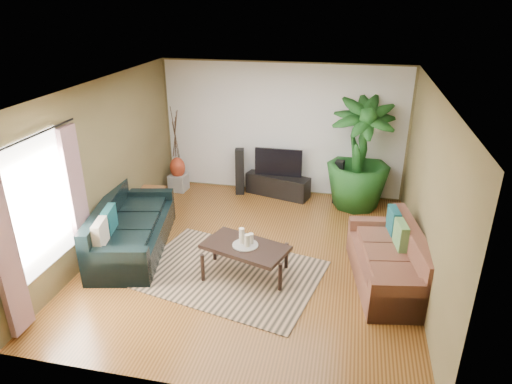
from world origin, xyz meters
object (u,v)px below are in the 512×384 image
(coffee_table, at_px, (245,260))
(television, at_px, (278,162))
(speaker_left, at_px, (240,171))
(side_table, at_px, (152,201))
(pedestal, at_px, (179,182))
(tv_stand, at_px, (278,185))
(sofa_right, at_px, (388,257))
(potted_plant, at_px, (359,154))
(speaker_right, at_px, (338,182))
(vase, at_px, (178,168))
(sofa_left, at_px, (133,225))

(coffee_table, height_order, television, television)
(speaker_left, height_order, side_table, speaker_left)
(coffee_table, height_order, pedestal, coffee_table)
(tv_stand, height_order, speaker_left, speaker_left)
(tv_stand, bearing_deg, sofa_right, -37.87)
(potted_plant, bearing_deg, sofa_right, -79.67)
(television, xyz_separation_m, speaker_right, (1.24, -0.12, -0.28))
(sofa_right, relative_size, television, 1.96)
(speaker_left, bearing_deg, pedestal, 173.34)
(speaker_left, distance_m, side_table, 1.92)
(vase, bearing_deg, sofa_left, -85.96)
(speaker_left, bearing_deg, side_table, -149.73)
(sofa_left, distance_m, speaker_right, 4.08)
(television, bearing_deg, speaker_right, -5.42)
(sofa_right, relative_size, tv_stand, 1.44)
(sofa_right, bearing_deg, potted_plant, -179.49)
(sofa_left, bearing_deg, speaker_left, -36.34)
(tv_stand, distance_m, speaker_right, 1.27)
(sofa_left, height_order, speaker_left, speaker_left)
(tv_stand, height_order, television, television)
(television, distance_m, speaker_left, 0.84)
(sofa_left, relative_size, television, 2.34)
(speaker_right, relative_size, potted_plant, 0.41)
(sofa_left, relative_size, coffee_table, 1.85)
(vase, bearing_deg, pedestal, 0.00)
(side_table, bearing_deg, television, 31.07)
(coffee_table, bearing_deg, sofa_right, 24.60)
(potted_plant, bearing_deg, tv_stand, 173.35)
(pedestal, bearing_deg, side_table, -94.56)
(sofa_right, xyz_separation_m, speaker_right, (-0.83, 2.67, 0.02))
(coffee_table, bearing_deg, side_table, 161.06)
(sofa_left, xyz_separation_m, pedestal, (-0.17, 2.47, -0.25))
(speaker_left, relative_size, potted_plant, 0.46)
(sofa_left, relative_size, tv_stand, 1.71)
(potted_plant, bearing_deg, sofa_left, -145.26)
(sofa_right, xyz_separation_m, speaker_left, (-2.87, 2.71, 0.07))
(sofa_left, xyz_separation_m, potted_plant, (3.55, 2.46, 0.65))
(tv_stand, distance_m, vase, 2.16)
(sofa_left, bearing_deg, television, -48.53)
(tv_stand, xyz_separation_m, potted_plant, (1.59, -0.19, 0.86))
(coffee_table, height_order, speaker_left, speaker_left)
(sofa_left, relative_size, potted_plant, 1.05)
(pedestal, height_order, vase, vase)
(television, distance_m, vase, 2.15)
(potted_plant, height_order, pedestal, potted_plant)
(sofa_right, bearing_deg, sofa_left, -101.71)
(television, relative_size, potted_plant, 0.45)
(speaker_right, xyz_separation_m, potted_plant, (0.35, -0.08, 0.63))
(side_table, bearing_deg, pedestal, 85.44)
(potted_plant, distance_m, pedestal, 3.83)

